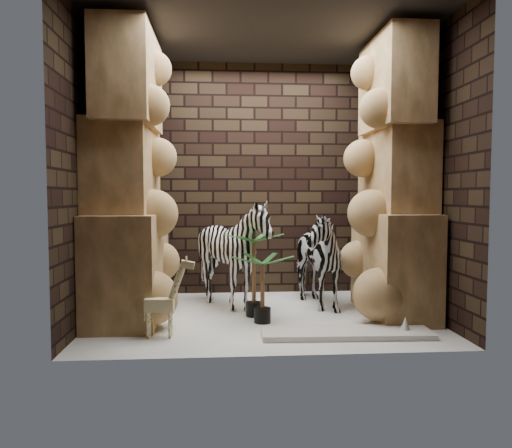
{
  "coord_description": "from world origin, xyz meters",
  "views": [
    {
      "loc": [
        -0.42,
        -4.94,
        1.28
      ],
      "look_at": [
        -0.06,
        0.15,
        0.98
      ],
      "focal_mm": 33.07,
      "sensor_mm": 36.0,
      "label": 1
    }
  ],
  "objects": [
    {
      "name": "wall_left",
      "position": [
        -1.75,
        0.0,
        1.5
      ],
      "size": [
        0.0,
        3.0,
        3.0
      ],
      "primitive_type": "plane",
      "rotation": [
        1.57,
        0.0,
        1.57
      ],
      "color": "black",
      "rests_on": "ground"
    },
    {
      "name": "rock_pillar_right",
      "position": [
        1.42,
        0.0,
        1.5
      ],
      "size": [
        0.58,
        1.25,
        3.0
      ],
      "primitive_type": null,
      "color": "#DFAF78",
      "rests_on": "floor"
    },
    {
      "name": "floor",
      "position": [
        0.0,
        0.0,
        0.0
      ],
      "size": [
        3.5,
        3.5,
        0.0
      ],
      "primitive_type": "plane",
      "color": "white",
      "rests_on": "ground"
    },
    {
      "name": "surfboard",
      "position": [
        0.71,
        -0.75,
        0.03
      ],
      "size": [
        1.57,
        0.43,
        0.05
      ],
      "primitive_type": "cube",
      "rotation": [
        0.0,
        0.0,
        -0.03
      ],
      "color": "silver",
      "rests_on": "floor"
    },
    {
      "name": "wall_front",
      "position": [
        0.0,
        -1.25,
        1.5
      ],
      "size": [
        3.5,
        0.0,
        3.5
      ],
      "primitive_type": "plane",
      "rotation": [
        -1.57,
        0.0,
        0.0
      ],
      "color": "black",
      "rests_on": "ground"
    },
    {
      "name": "wall_right",
      "position": [
        1.75,
        0.0,
        1.5
      ],
      "size": [
        0.0,
        3.0,
        3.0
      ],
      "primitive_type": "plane",
      "rotation": [
        1.57,
        0.0,
        -1.57
      ],
      "color": "black",
      "rests_on": "ground"
    },
    {
      "name": "ceiling",
      "position": [
        0.0,
        0.0,
        3.0
      ],
      "size": [
        3.5,
        3.5,
        0.0
      ],
      "primitive_type": "plane",
      "rotation": [
        3.14,
        0.0,
        0.0
      ],
      "color": "#262423",
      "rests_on": "ground"
    },
    {
      "name": "palm_front",
      "position": [
        -0.09,
        0.01,
        0.45
      ],
      "size": [
        0.36,
        0.36,
        0.91
      ],
      "primitive_type": null,
      "color": "#165421",
      "rests_on": "floor"
    },
    {
      "name": "rock_pillar_left",
      "position": [
        -1.4,
        0.0,
        1.5
      ],
      "size": [
        0.68,
        1.3,
        3.0
      ],
      "primitive_type": null,
      "color": "#DFAF78",
      "rests_on": "floor"
    },
    {
      "name": "wall_back",
      "position": [
        0.0,
        1.25,
        1.5
      ],
      "size": [
        3.5,
        0.0,
        3.5
      ],
      "primitive_type": "plane",
      "rotation": [
        1.57,
        0.0,
        0.0
      ],
      "color": "black",
      "rests_on": "ground"
    },
    {
      "name": "palm_back",
      "position": [
        -0.02,
        -0.25,
        0.35
      ],
      "size": [
        0.36,
        0.36,
        0.7
      ],
      "primitive_type": null,
      "color": "#165421",
      "rests_on": "floor"
    },
    {
      "name": "zebra_left",
      "position": [
        -0.3,
        0.35,
        0.56
      ],
      "size": [
        1.21,
        1.4,
        1.12
      ],
      "primitive_type": "imported",
      "rotation": [
        0.0,
        0.0,
        -0.19
      ],
      "color": "white",
      "rests_on": "floor"
    },
    {
      "name": "giraffe_toy",
      "position": [
        -0.99,
        -0.69,
        0.38
      ],
      "size": [
        0.4,
        0.15,
        0.76
      ],
      "primitive_type": null,
      "rotation": [
        0.0,
        0.0,
        -0.05
      ],
      "color": "beige",
      "rests_on": "floor"
    },
    {
      "name": "zebra_right",
      "position": [
        0.6,
        0.44,
        0.65
      ],
      "size": [
        0.82,
        1.2,
        1.3
      ],
      "primitive_type": "imported",
      "rotation": [
        0.0,
        0.0,
        0.22
      ],
      "color": "white",
      "rests_on": "floor"
    }
  ]
}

